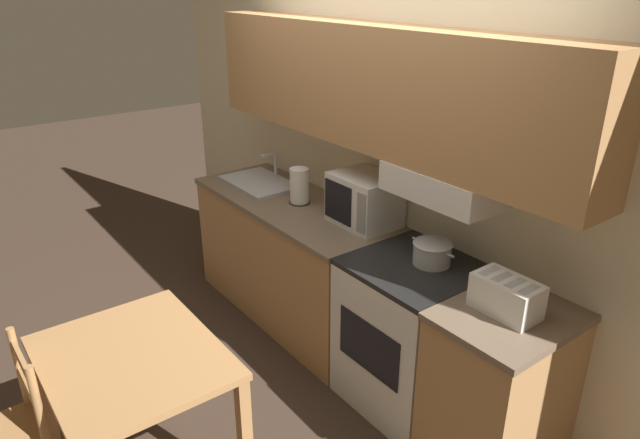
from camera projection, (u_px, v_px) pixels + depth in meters
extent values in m
plane|color=#3D2D23|center=(380.00, 333.00, 4.04)|extent=(16.00, 16.00, 0.00)
cube|color=beige|center=(392.00, 160.00, 3.55)|extent=(5.28, 0.05, 2.55)
cube|color=tan|center=(373.00, 86.00, 3.26)|extent=(2.88, 0.32, 0.69)
cube|color=white|center=(443.00, 184.00, 3.00)|extent=(0.64, 0.34, 0.16)
cube|color=tan|center=(293.00, 260.00, 4.13)|extent=(1.67, 0.65, 0.85)
cube|color=#75604C|center=(292.00, 203.00, 3.95)|extent=(1.69, 0.67, 0.04)
cube|color=tan|center=(498.00, 394.00, 2.82)|extent=(0.51, 0.65, 0.85)
cube|color=#75604C|center=(510.00, 317.00, 2.64)|extent=(0.53, 0.67, 0.04)
cube|color=white|center=(411.00, 336.00, 3.26)|extent=(0.67, 0.65, 0.86)
cube|color=black|center=(416.00, 267.00, 3.08)|extent=(0.67, 0.65, 0.03)
cube|color=black|center=(368.00, 348.00, 3.05)|extent=(0.47, 0.01, 0.30)
cylinder|color=black|center=(379.00, 262.00, 3.12)|extent=(0.09, 0.09, 0.01)
cylinder|color=black|center=(420.00, 284.00, 2.90)|extent=(0.09, 0.09, 0.01)
cylinder|color=black|center=(413.00, 249.00, 3.26)|extent=(0.09, 0.09, 0.01)
cylinder|color=black|center=(454.00, 269.00, 3.04)|extent=(0.09, 0.09, 0.01)
cylinder|color=#B7BABF|center=(432.00, 253.00, 3.07)|extent=(0.20, 0.20, 0.12)
torus|color=#B7BABF|center=(433.00, 244.00, 3.05)|extent=(0.22, 0.22, 0.01)
cylinder|color=#B7BABF|center=(416.00, 239.00, 3.15)|extent=(0.05, 0.01, 0.01)
cylinder|color=#B7BABF|center=(450.00, 255.00, 2.97)|extent=(0.05, 0.01, 0.01)
cube|color=white|center=(365.00, 200.00, 3.54)|extent=(0.41, 0.32, 0.32)
cube|color=black|center=(338.00, 202.00, 3.49)|extent=(0.25, 0.01, 0.25)
cube|color=gray|center=(361.00, 213.00, 3.33)|extent=(0.07, 0.01, 0.25)
cube|color=white|center=(506.00, 296.00, 2.61)|extent=(0.30, 0.18, 0.17)
cube|color=black|center=(479.00, 278.00, 2.72)|extent=(0.01, 0.02, 0.02)
cube|color=black|center=(489.00, 272.00, 2.66)|extent=(0.04, 0.12, 0.01)
cube|color=black|center=(502.00, 278.00, 2.61)|extent=(0.04, 0.12, 0.01)
cube|color=black|center=(515.00, 284.00, 2.56)|extent=(0.04, 0.12, 0.01)
cube|color=black|center=(529.00, 290.00, 2.50)|extent=(0.04, 0.12, 0.01)
cube|color=#B7BABF|center=(259.00, 183.00, 4.26)|extent=(0.59, 0.39, 0.02)
cube|color=#4C4F54|center=(257.00, 183.00, 4.25)|extent=(0.50, 0.29, 0.01)
cylinder|color=#B7BABF|center=(275.00, 165.00, 4.30)|extent=(0.02, 0.02, 0.19)
cylinder|color=#B7BABF|center=(268.00, 155.00, 4.23)|extent=(0.02, 0.12, 0.02)
cylinder|color=black|center=(300.00, 202.00, 3.92)|extent=(0.15, 0.15, 0.01)
cylinder|color=white|center=(299.00, 185.00, 3.87)|extent=(0.13, 0.13, 0.24)
cube|color=#B27F4C|center=(131.00, 358.00, 2.63)|extent=(0.91, 0.76, 0.04)
cube|color=#B27F4C|center=(46.00, 401.00, 2.89)|extent=(0.06, 0.06, 0.69)
cube|color=#B27F4C|center=(172.00, 352.00, 3.27)|extent=(0.06, 0.06, 0.69)
cube|color=#B27F4C|center=(245.00, 439.00, 2.66)|extent=(0.06, 0.06, 0.69)
cylinder|color=#B27F4C|center=(19.00, 367.00, 2.65)|extent=(0.04, 0.04, 0.42)
cylinder|color=#B27F4C|center=(38.00, 407.00, 2.40)|extent=(0.04, 0.04, 0.42)
cube|color=#B27F4C|center=(22.00, 363.00, 2.48)|extent=(0.34, 0.03, 0.06)
cube|color=#B27F4C|center=(29.00, 390.00, 2.53)|extent=(0.34, 0.03, 0.06)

